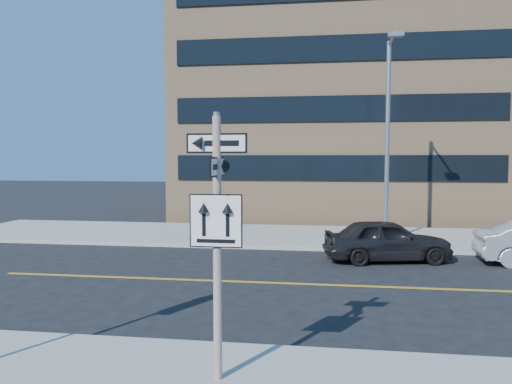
# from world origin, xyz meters

# --- Properties ---
(ground) EXTENTS (120.00, 120.00, 0.00)m
(ground) POSITION_xyz_m (0.00, 0.00, 0.00)
(ground) COLOR black
(ground) RESTS_ON ground
(sign_pole) EXTENTS (0.92, 0.92, 4.06)m
(sign_pole) POSITION_xyz_m (0.00, -2.51, 2.44)
(sign_pole) COLOR silver
(sign_pole) RESTS_ON near_sidewalk
(parked_car_a) EXTENTS (2.51, 4.50, 1.45)m
(parked_car_a) POSITION_xyz_m (3.65, 7.51, 0.72)
(parked_car_a) COLOR black
(parked_car_a) RESTS_ON ground
(streetlight_a) EXTENTS (0.55, 2.25, 8.00)m
(streetlight_a) POSITION_xyz_m (4.00, 10.76, 4.76)
(streetlight_a) COLOR gray
(streetlight_a) RESTS_ON far_sidewalk
(building_brick) EXTENTS (18.00, 18.00, 18.00)m
(building_brick) POSITION_xyz_m (2.00, 25.00, 9.00)
(building_brick) COLOR tan
(building_brick) RESTS_ON ground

